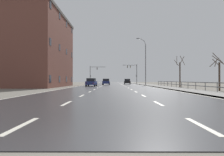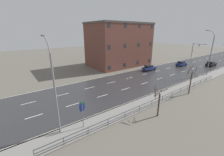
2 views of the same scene
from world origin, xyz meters
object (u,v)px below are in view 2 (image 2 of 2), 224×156
street_lamp_foreground (54,90)px  car_distant (211,64)px  highway_sign (82,111)px  car_mid_centre (149,68)px  street_lamp_midground (210,54)px  car_near_right (181,63)px  brick_building (119,44)px  traffic_signal_left (195,48)px

street_lamp_foreground → car_distant: 49.88m
highway_sign → car_mid_centre: bearing=115.2°
car_distant → street_lamp_foreground: bearing=-83.6°
street_lamp_midground → car_near_right: size_ratio=2.69×
highway_sign → brick_building: brick_building is taller
car_distant → highway_sign: bearing=-82.2°
street_lamp_foreground → highway_sign: (0.95, 2.45, -2.92)m
street_lamp_midground → car_distant: bearing=105.9°
car_distant → brick_building: size_ratio=0.22×
car_mid_centre → car_distant: 21.99m
car_near_right → highway_sign: bearing=-75.0°
street_lamp_midground → brick_building: brick_building is taller
highway_sign → car_mid_centre: highway_sign is taller
street_lamp_midground → street_lamp_foreground: bearing=-90.1°
street_lamp_midground → highway_sign: size_ratio=3.21×
street_lamp_foreground → street_lamp_midground: 37.67m
street_lamp_foreground → car_mid_centre: 31.75m
highway_sign → car_distant: 47.35m
highway_sign → traffic_signal_left: (-15.29, 58.80, 1.77)m
street_lamp_foreground → street_lamp_midground: size_ratio=0.95×
street_lamp_foreground → car_mid_centre: bearing=111.8°
traffic_signal_left → highway_sign: bearing=-75.4°
car_mid_centre → brick_building: size_ratio=0.22×
car_near_right → car_distant: size_ratio=0.99×
car_near_right → brick_building: (-13.42, -15.27, 5.89)m
street_lamp_foreground → traffic_signal_left: (-14.33, 61.25, -1.15)m
street_lamp_midground → highway_sign: (0.91, -35.22, -3.24)m
traffic_signal_left → brick_building: bearing=-103.6°
car_near_right → car_mid_centre: same height
street_lamp_midground → car_mid_centre: size_ratio=2.64×
car_distant → brick_building: (-19.28, -22.62, 5.89)m
car_mid_centre → car_distant: same height
street_lamp_foreground → traffic_signal_left: 62.91m
highway_sign → car_distant: highway_sign is taller
highway_sign → car_mid_centre: (-12.61, 26.77, -1.40)m
street_lamp_midground → car_mid_centre: street_lamp_midground is taller
brick_building → car_near_right: bearing=48.7°
traffic_signal_left → car_mid_centre: size_ratio=1.43×
street_lamp_foreground → brick_building: 35.24m
street_lamp_foreground → car_distant: size_ratio=2.51×
traffic_signal_left → car_near_right: bearing=-75.0°
car_near_right → car_mid_centre: bearing=-100.0°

